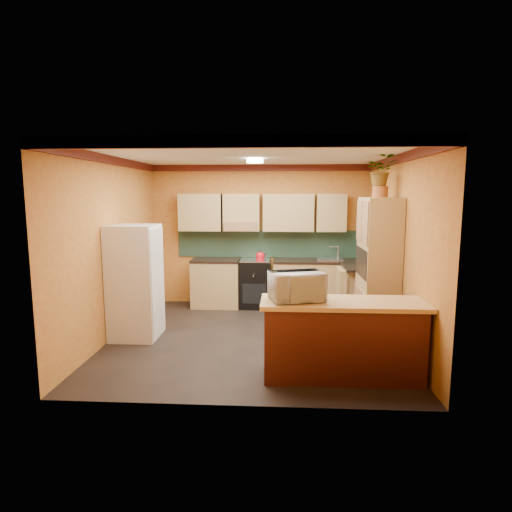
{
  "coord_description": "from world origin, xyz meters",
  "views": [
    {
      "loc": [
        0.42,
        -6.19,
        2.15
      ],
      "look_at": [
        0.03,
        0.45,
        1.18
      ],
      "focal_mm": 30.0,
      "sensor_mm": 36.0,
      "label": 1
    }
  ],
  "objects_px": {
    "stove": "(255,283)",
    "breakfast_bar": "(342,342)",
    "microwave": "(297,286)",
    "base_cabinets_back": "(288,284)",
    "fridge": "(135,282)",
    "pantry": "(378,269)"
  },
  "relations": [
    {
      "from": "stove",
      "to": "breakfast_bar",
      "type": "bearing_deg",
      "value": -68.98
    },
    {
      "from": "stove",
      "to": "microwave",
      "type": "bearing_deg",
      "value": -77.96
    },
    {
      "from": "base_cabinets_back",
      "to": "fridge",
      "type": "bearing_deg",
      "value": -140.9
    },
    {
      "from": "fridge",
      "to": "pantry",
      "type": "relative_size",
      "value": 0.81
    },
    {
      "from": "fridge",
      "to": "microwave",
      "type": "distance_m",
      "value": 2.69
    },
    {
      "from": "base_cabinets_back",
      "to": "stove",
      "type": "xyz_separation_m",
      "value": [
        -0.63,
        -0.0,
        0.02
      ]
    },
    {
      "from": "base_cabinets_back",
      "to": "stove",
      "type": "relative_size",
      "value": 4.01
    },
    {
      "from": "fridge",
      "to": "breakfast_bar",
      "type": "distance_m",
      "value": 3.19
    },
    {
      "from": "pantry",
      "to": "breakfast_bar",
      "type": "height_order",
      "value": "pantry"
    },
    {
      "from": "fridge",
      "to": "breakfast_bar",
      "type": "relative_size",
      "value": 0.94
    },
    {
      "from": "pantry",
      "to": "base_cabinets_back",
      "type": "bearing_deg",
      "value": 127.59
    },
    {
      "from": "breakfast_bar",
      "to": "microwave",
      "type": "height_order",
      "value": "microwave"
    },
    {
      "from": "fridge",
      "to": "microwave",
      "type": "height_order",
      "value": "fridge"
    },
    {
      "from": "base_cabinets_back",
      "to": "fridge",
      "type": "height_order",
      "value": "fridge"
    },
    {
      "from": "fridge",
      "to": "microwave",
      "type": "bearing_deg",
      "value": -28.51
    },
    {
      "from": "stove",
      "to": "fridge",
      "type": "bearing_deg",
      "value": -131.89
    },
    {
      "from": "stove",
      "to": "fridge",
      "type": "xyz_separation_m",
      "value": [
        -1.68,
        -1.87,
        0.39
      ]
    },
    {
      "from": "microwave",
      "to": "pantry",
      "type": "bearing_deg",
      "value": 33.32
    },
    {
      "from": "fridge",
      "to": "pantry",
      "type": "distance_m",
      "value": 3.61
    },
    {
      "from": "base_cabinets_back",
      "to": "stove",
      "type": "distance_m",
      "value": 0.63
    },
    {
      "from": "base_cabinets_back",
      "to": "microwave",
      "type": "relative_size",
      "value": 6.1
    },
    {
      "from": "breakfast_bar",
      "to": "microwave",
      "type": "distance_m",
      "value": 0.85
    }
  ]
}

